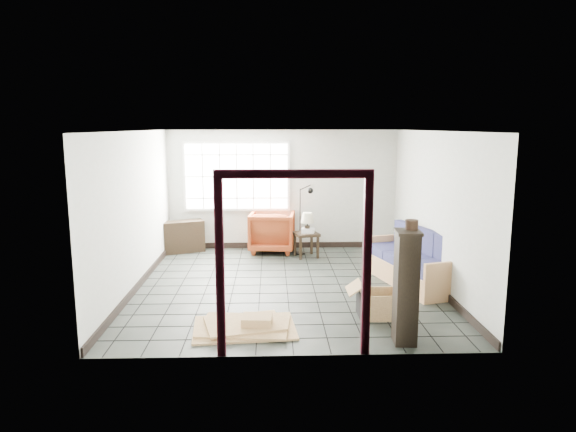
{
  "coord_description": "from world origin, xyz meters",
  "views": [
    {
      "loc": [
        -0.26,
        -8.43,
        2.68
      ],
      "look_at": [
        0.03,
        0.3,
        1.14
      ],
      "focal_mm": 32.0,
      "sensor_mm": 36.0,
      "label": 1
    }
  ],
  "objects_px": {
    "armchair": "(272,230)",
    "side_table": "(306,237)",
    "tall_shelf": "(406,286)",
    "futon_sofa": "(415,264)"
  },
  "relations": [
    {
      "from": "futon_sofa",
      "to": "tall_shelf",
      "type": "distance_m",
      "value": 2.62
    },
    {
      "from": "side_table",
      "to": "tall_shelf",
      "type": "xyz_separation_m",
      "value": [
        0.94,
        -4.29,
        0.31
      ]
    },
    {
      "from": "tall_shelf",
      "to": "futon_sofa",
      "type": "bearing_deg",
      "value": 75.95
    },
    {
      "from": "futon_sofa",
      "to": "tall_shelf",
      "type": "bearing_deg",
      "value": -124.12
    },
    {
      "from": "armchair",
      "to": "side_table",
      "type": "bearing_deg",
      "value": 150.12
    },
    {
      "from": "futon_sofa",
      "to": "tall_shelf",
      "type": "relative_size",
      "value": 1.57
    },
    {
      "from": "side_table",
      "to": "tall_shelf",
      "type": "height_order",
      "value": "tall_shelf"
    },
    {
      "from": "futon_sofa",
      "to": "armchair",
      "type": "relative_size",
      "value": 2.33
    },
    {
      "from": "armchair",
      "to": "side_table",
      "type": "xyz_separation_m",
      "value": [
        0.7,
        -0.51,
        -0.06
      ]
    },
    {
      "from": "side_table",
      "to": "tall_shelf",
      "type": "bearing_deg",
      "value": -77.66
    }
  ]
}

